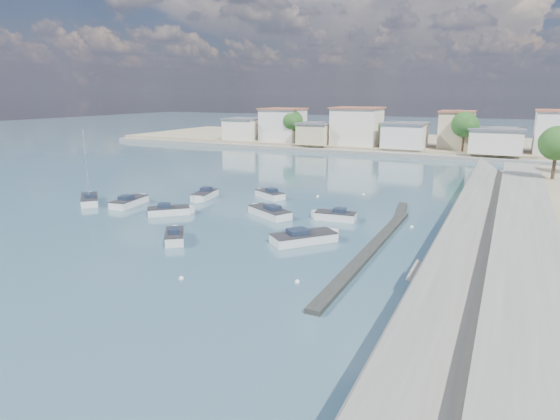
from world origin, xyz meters
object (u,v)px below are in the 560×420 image
at_px(motorboat_b, 171,211).
at_px(motorboat_d, 333,216).
at_px(motorboat_a, 175,236).
at_px(motorboat_h, 307,238).
at_px(sailboat, 90,199).
at_px(motorboat_c, 268,212).
at_px(motorboat_f, 269,194).
at_px(motorboat_e, 131,202).
at_px(motorboat_g, 204,196).

xyz_separation_m(motorboat_b, motorboat_d, (16.57, 5.75, -0.00)).
distance_m(motorboat_a, motorboat_b, 9.48).
relative_size(motorboat_b, motorboat_h, 0.77).
bearing_deg(motorboat_b, sailboat, 179.04).
distance_m(motorboat_b, motorboat_c, 10.57).
xyz_separation_m(motorboat_c, motorboat_f, (-4.08, 8.00, -0.00)).
xyz_separation_m(motorboat_c, motorboat_e, (-16.83, -2.77, -0.00)).
height_order(motorboat_e, motorboat_h, same).
distance_m(motorboat_f, sailboat, 21.71).
distance_m(motorboat_d, sailboat, 29.55).
bearing_deg(motorboat_c, motorboat_g, 160.77).
relative_size(motorboat_g, sailboat, 0.59).
xyz_separation_m(motorboat_d, motorboat_h, (0.46, -8.18, 0.00)).
bearing_deg(motorboat_d, motorboat_a, -128.75).
height_order(motorboat_a, motorboat_h, same).
bearing_deg(motorboat_a, sailboat, 158.44).
relative_size(motorboat_h, sailboat, 0.65).
bearing_deg(motorboat_g, sailboat, -144.61).
relative_size(motorboat_d, sailboat, 0.53).
xyz_separation_m(motorboat_b, motorboat_f, (5.61, 12.24, 0.00)).
xyz_separation_m(motorboat_b, motorboat_e, (-7.15, 1.46, 0.00)).
distance_m(motorboat_d, motorboat_h, 8.19).
bearing_deg(motorboat_c, motorboat_b, -156.38).
xyz_separation_m(motorboat_e, sailboat, (-5.31, -1.26, 0.04)).
bearing_deg(motorboat_f, motorboat_d, -30.64).
bearing_deg(motorboat_c, motorboat_h, -42.24).
bearing_deg(motorboat_g, motorboat_a, -63.62).
bearing_deg(motorboat_f, motorboat_a, -88.24).
xyz_separation_m(motorboat_a, sailboat, (-18.66, 7.37, 0.04)).
relative_size(motorboat_c, motorboat_d, 1.22).
bearing_deg(motorboat_b, motorboat_f, 65.38).
bearing_deg(motorboat_a, motorboat_b, 130.90).
height_order(motorboat_b, motorboat_e, same).
xyz_separation_m(motorboat_a, motorboat_d, (10.36, 12.91, -0.00)).
bearing_deg(motorboat_f, motorboat_b, -114.62).
bearing_deg(sailboat, motorboat_g, 35.39).
bearing_deg(motorboat_b, motorboat_c, 23.62).
distance_m(motorboat_b, motorboat_f, 13.47).
xyz_separation_m(motorboat_c, sailboat, (-22.14, -4.03, 0.04)).
bearing_deg(motorboat_c, sailboat, -169.69).
height_order(motorboat_g, motorboat_h, same).
distance_m(motorboat_c, motorboat_e, 17.06).
distance_m(motorboat_c, sailboat, 22.51).
height_order(motorboat_b, sailboat, sailboat).
height_order(motorboat_d, motorboat_h, same).
bearing_deg(motorboat_h, motorboat_g, 150.23).
relative_size(motorboat_c, motorboat_f, 1.25).
bearing_deg(motorboat_g, motorboat_c, -19.23).
relative_size(motorboat_a, motorboat_h, 0.71).
height_order(motorboat_f, motorboat_g, same).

